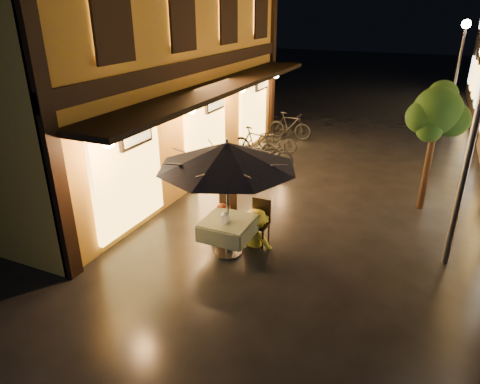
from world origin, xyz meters
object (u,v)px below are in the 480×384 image
at_px(person_yellow, 256,211).
at_px(bicycle_0, 231,167).
at_px(table_lantern, 225,216).
at_px(patio_umbrella, 227,155).
at_px(cafe_table, 228,228).
at_px(streetlamp_near, 477,119).
at_px(person_orange, 222,205).

xyz_separation_m(person_yellow, bicycle_0, (-2.00, 3.02, -0.34)).
bearing_deg(table_lantern, person_yellow, 62.83).
relative_size(table_lantern, person_yellow, 0.16).
bearing_deg(patio_umbrella, bicycle_0, 114.20).
bearing_deg(person_yellow, table_lantern, 65.48).
bearing_deg(patio_umbrella, cafe_table, 180.00).
xyz_separation_m(streetlamp_near, bicycle_0, (-5.74, 2.16, -2.47)).
bearing_deg(streetlamp_near, patio_umbrella, -160.52).
xyz_separation_m(table_lantern, person_yellow, (0.37, 0.72, -0.13)).
height_order(person_yellow, bicycle_0, person_yellow).
height_order(person_orange, bicycle_0, person_orange).
xyz_separation_m(streetlamp_near, person_orange, (-4.53, -0.90, -2.12)).
height_order(streetlamp_near, person_yellow, streetlamp_near).
bearing_deg(table_lantern, patio_umbrella, 90.00).
distance_m(person_orange, bicycle_0, 3.31).
bearing_deg(bicycle_0, streetlamp_near, -89.43).
distance_m(patio_umbrella, person_orange, 1.52).
height_order(cafe_table, person_yellow, person_yellow).
height_order(streetlamp_near, person_orange, streetlamp_near).
distance_m(streetlamp_near, table_lantern, 4.84).
relative_size(person_orange, person_yellow, 1.02).
height_order(patio_umbrella, person_yellow, patio_umbrella).
xyz_separation_m(table_lantern, bicycle_0, (-1.63, 3.75, -0.47)).
relative_size(table_lantern, bicycle_0, 0.15).
bearing_deg(person_yellow, patio_umbrella, 60.61).
distance_m(cafe_table, bicycle_0, 3.97).
bearing_deg(streetlamp_near, cafe_table, -160.52).
xyz_separation_m(cafe_table, person_yellow, (0.37, 0.59, 0.20)).
xyz_separation_m(patio_umbrella, table_lantern, (0.00, -0.13, -1.23)).
bearing_deg(person_yellow, streetlamp_near, -164.38).
height_order(streetlamp_near, patio_umbrella, streetlamp_near).
distance_m(table_lantern, person_yellow, 0.82).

